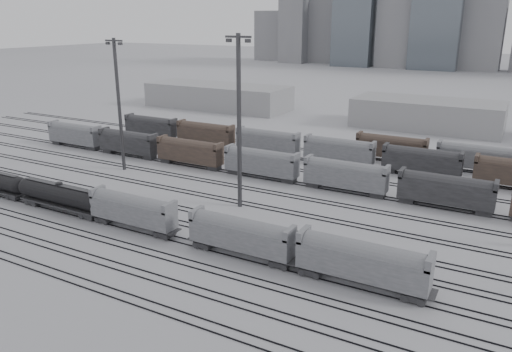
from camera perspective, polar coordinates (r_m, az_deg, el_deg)
The scene contains 13 objects.
ground at distance 67.56m, azimuth -5.60°, elevation -8.57°, with size 900.00×900.00×0.00m, color silver.
tracks at distance 81.27m, azimuth 1.36°, elevation -3.79°, with size 220.00×71.50×0.16m.
tank_car_b at distance 85.82m, azimuth -21.45°, elevation -2.05°, with size 18.51×3.08×4.57m.
hopper_car_a at distance 74.99m, azimuth -13.92°, elevation -3.65°, with size 14.43×2.87×5.16m.
hopper_car_b at distance 64.65m, azimuth -1.72°, elevation -6.60°, with size 14.51×2.88×5.19m.
hopper_car_c at distance 58.82m, azimuth 12.06°, elevation -9.38°, with size 15.37×3.05×5.50m.
light_mast_b at distance 103.06m, azimuth -15.41°, elevation 8.13°, with size 4.19×0.67×26.17m.
light_mast_c at distance 78.64m, azimuth -1.95°, elevation 6.55°, with size 4.42×0.71×27.61m.
bg_string_near at distance 90.09m, azimuth 10.19°, elevation -0.07°, with size 151.00×3.00×5.60m.
bg_string_mid at distance 102.72m, azimuth 18.40°, elevation 1.49°, with size 151.00×3.00×5.60m.
warehouse_left at distance 174.90m, azimuth -4.38°, elevation 9.08°, with size 50.00×18.00×8.00m, color gray.
warehouse_mid at distance 149.04m, azimuth 18.96°, elevation 6.70°, with size 40.00×18.00×8.00m, color gray.
skyline at distance 330.61m, azimuth 25.88°, elevation 16.79°, with size 316.00×22.40×95.00m.
Camera 1 is at (34.84, -49.70, 29.67)m, focal length 35.00 mm.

